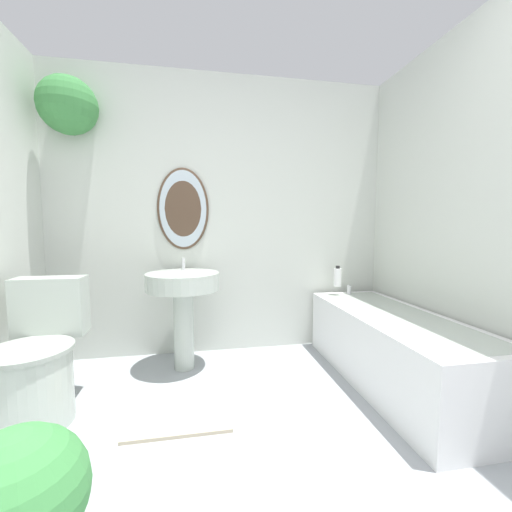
{
  "coord_description": "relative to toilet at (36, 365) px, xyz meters",
  "views": [
    {
      "loc": [
        -0.22,
        -0.42,
        1.1
      ],
      "look_at": [
        0.12,
        1.45,
        0.93
      ],
      "focal_mm": 22.0,
      "sensor_mm": 36.0,
      "label": 1
    }
  ],
  "objects": [
    {
      "name": "bathtub",
      "position": [
        2.26,
        -0.0,
        -0.05
      ],
      "size": [
        0.61,
        1.56,
        0.58
      ],
      "color": "silver",
      "rests_on": "ground_plane"
    },
    {
      "name": "toilet",
      "position": [
        0.0,
        0.0,
        0.0
      ],
      "size": [
        0.45,
        0.6,
        0.79
      ],
      "color": "#B2BCB2",
      "rests_on": "ground_plane"
    },
    {
      "name": "pedestal_sink",
      "position": [
        0.8,
        0.51,
        0.27
      ],
      "size": [
        0.55,
        0.55,
        0.85
      ],
      "color": "#B2BCB2",
      "rests_on": "ground_plane"
    },
    {
      "name": "bath_mat",
      "position": [
        0.8,
        -0.18,
        -0.3
      ],
      "size": [
        0.58,
        0.32,
        0.02
      ],
      "color": "#B7A88E",
      "rests_on": "ground_plane"
    },
    {
      "name": "potted_plant",
      "position": [
        0.4,
        -0.98,
        -0.02
      ],
      "size": [
        0.39,
        0.39,
        0.52
      ],
      "color": "silver",
      "rests_on": "ground_plane"
    },
    {
      "name": "shampoo_bottle",
      "position": [
        2.14,
        0.66,
        0.35
      ],
      "size": [
        0.06,
        0.06,
        0.18
      ],
      "color": "white",
      "rests_on": "bathtub"
    },
    {
      "name": "wall_back",
      "position": [
        0.97,
        0.84,
        1.01
      ],
      "size": [
        2.99,
        0.42,
        2.4
      ],
      "color": "silver",
      "rests_on": "ground_plane"
    },
    {
      "name": "wall_right",
      "position": [
        2.62,
        -0.34,
        0.89
      ],
      "size": [
        0.06,
        2.46,
        2.4
      ],
      "color": "silver",
      "rests_on": "ground_plane"
    }
  ]
}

